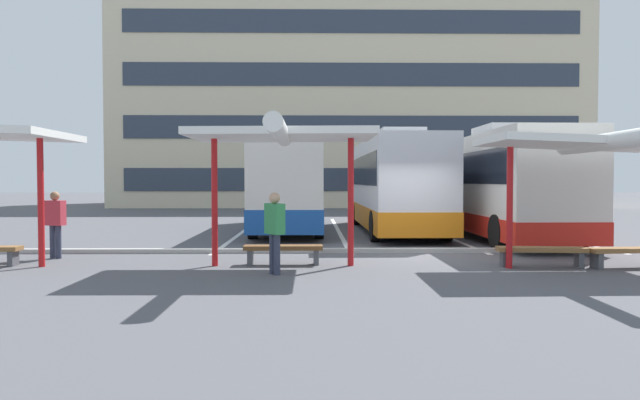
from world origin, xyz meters
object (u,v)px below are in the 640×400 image
Objects in this scene: bench_1 at (283,250)px; waiting_passenger_0 at (55,220)px; waiting_shelter_2 at (591,146)px; waiting_shelter_1 at (282,138)px; bench_3 at (624,253)px; waiting_passenger_2 at (275,227)px; bench_2 at (541,252)px; coach_bus_1 at (394,186)px; coach_bus_2 at (488,185)px; coach_bus_0 at (289,186)px.

waiting_passenger_0 is (-5.77, 1.14, 0.64)m from bench_1.
waiting_shelter_1 is at bearing 176.48° from waiting_shelter_2.
waiting_passenger_2 is at bearing -174.33° from bench_3.
waiting_passenger_2 reaches higher than bench_2.
coach_bus_1 is 5.53× the size of bench_1.
bench_1 and bench_3 have the same top height.
coach_bus_2 is 2.69× the size of waiting_shelter_1.
waiting_passenger_2 is (-7.14, -8.63, -0.80)m from coach_bus_2.
waiting_passenger_0 is at bearing 164.75° from waiting_shelter_1.
waiting_shelter_1 is 1.01× the size of waiting_shelter_2.
waiting_shelter_2 is at bearing 4.37° from waiting_passenger_2.
waiting_passenger_0 is at bearing -142.87° from coach_bus_1.
waiting_shelter_2 is at bearing -164.69° from bench_3.
bench_3 is (0.90, 0.25, -2.38)m from waiting_shelter_2.
coach_bus_2 reaches higher than bench_2.
waiting_shelter_2 is 7.10m from waiting_passenger_2.
waiting_shelter_1 is at bearing 83.45° from waiting_passenger_2.
bench_2 is at bearing -57.98° from coach_bus_0.
bench_2 is (2.04, -8.83, -1.42)m from coach_bus_1.
bench_1 is at bearing 85.51° from waiting_passenger_2.
coach_bus_0 reaches higher than waiting_shelter_2.
coach_bus_1 reaches higher than waiting_passenger_0.
waiting_shelter_2 is (6.76, -0.42, -0.20)m from waiting_shelter_1.
waiting_passenger_2 is at bearing -96.55° from waiting_shelter_1.
waiting_passenger_0 is (-11.62, 1.58, 0.63)m from bench_2.
waiting_shelter_1 is 2.74× the size of bench_3.
bench_2 is at bearing 155.40° from waiting_shelter_2.
waiting_shelter_2 reaches higher than waiting_passenger_0.
waiting_passenger_0 is (-12.52, 1.99, -1.74)m from waiting_shelter_2.
coach_bus_2 reaches higher than waiting_shelter_2.
waiting_shelter_1 is 2.14m from waiting_passenger_2.
bench_3 is at bearing -66.88° from coach_bus_1.
bench_1 is at bearing 90.00° from waiting_shelter_1.
waiting_shelter_1 is (-7.04, -7.69, 1.13)m from coach_bus_2.
coach_bus_0 is at bearing 122.02° from bench_2.
waiting_passenger_0 reaches higher than bench_3.
bench_2 is 1.16× the size of waiting_passenger_2.
coach_bus_1 reaches higher than bench_2.
coach_bus_1 reaches higher than waiting_shelter_1.
coach_bus_2 is at bearing 50.37° from waiting_passenger_2.
coach_bus_1 reaches higher than coach_bus_0.
coach_bus_2 is 8.16m from waiting_shelter_2.
bench_2 is (5.86, -0.00, -2.57)m from waiting_shelter_1.
waiting_passenger_0 is at bearing 172.60° from bench_3.
waiting_passenger_0 is 6.19m from waiting_passenger_2.
waiting_shelter_1 reaches higher than waiting_shelter_2.
bench_2 is at bearing -0.04° from waiting_shelter_1.
coach_bus_0 is at bearing 124.55° from waiting_shelter_2.
waiting_shelter_1 is at bearing 179.96° from bench_2.
waiting_passenger_0 is at bearing 168.86° from bench_1.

